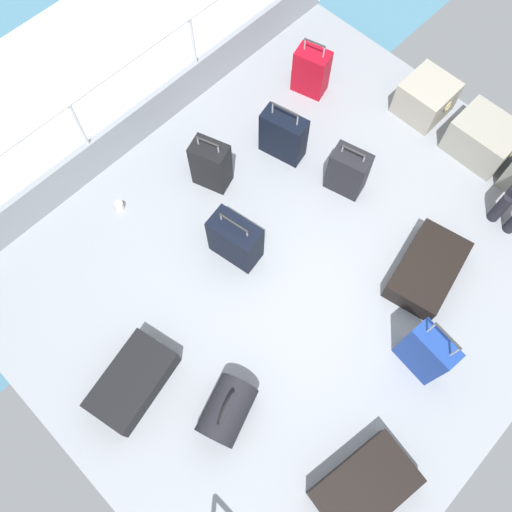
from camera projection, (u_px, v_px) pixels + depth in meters
ground_plane at (304, 263)px, 4.93m from camera, size 4.40×5.20×0.06m
gunwale_port at (148, 116)px, 5.30m from camera, size 0.06×5.20×0.45m
railing_port at (137, 77)px, 4.79m from camera, size 0.04×4.20×1.02m
sea_wake at (79, 79)px, 6.21m from camera, size 12.00×12.00×0.01m
cargo_crate_0 at (426, 98)px, 5.43m from camera, size 0.52×0.49×0.39m
cargo_crate_1 at (483, 138)px, 5.22m from camera, size 0.65×0.49×0.40m
suitcase_0 at (211, 165)px, 5.00m from camera, size 0.40×0.33×0.66m
suitcase_1 at (133, 382)px, 4.34m from camera, size 0.57×0.83×0.24m
suitcase_2 at (283, 136)px, 5.15m from camera, size 0.48×0.30×0.67m
suitcase_3 at (348, 172)px, 4.99m from camera, size 0.41×0.31×0.61m
suitcase_4 at (427, 270)px, 4.74m from camera, size 0.63×0.89×0.23m
suitcase_5 at (365, 487)px, 4.02m from camera, size 0.59×0.84×0.24m
suitcase_6 at (311, 71)px, 5.48m from camera, size 0.40×0.31×0.66m
suitcase_7 at (235, 240)px, 4.71m from camera, size 0.49×0.32×0.61m
suitcase_8 at (426, 353)px, 4.23m from camera, size 0.41×0.22×0.87m
duffel_bag at (227, 410)px, 4.20m from camera, size 0.48×0.57×0.49m
paper_cup at (120, 206)px, 5.08m from camera, size 0.08×0.08×0.10m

